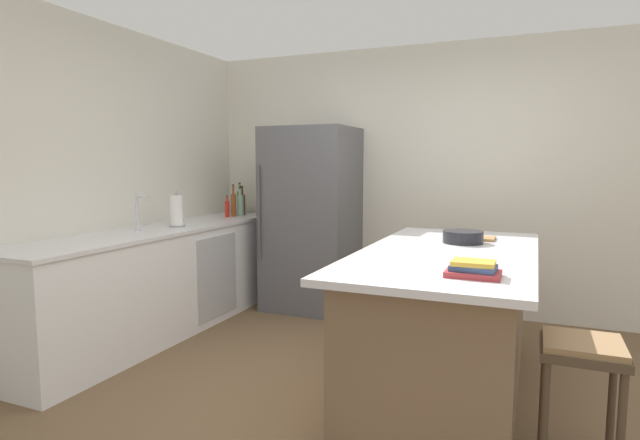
# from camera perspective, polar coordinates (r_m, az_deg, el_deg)

# --- Properties ---
(ground_plane) EXTENTS (7.20, 7.20, 0.00)m
(ground_plane) POSITION_cam_1_polar(r_m,az_deg,el_deg) (3.29, 5.72, -20.07)
(ground_plane) COLOR brown
(wall_rear) EXTENTS (6.00, 0.10, 2.60)m
(wall_rear) POSITION_cam_1_polar(r_m,az_deg,el_deg) (5.14, 13.38, 4.36)
(wall_rear) COLOR silver
(wall_rear) RESTS_ON ground_plane
(wall_left) EXTENTS (0.10, 6.00, 2.60)m
(wall_left) POSITION_cam_1_polar(r_m,az_deg,el_deg) (4.35, -26.64, 3.54)
(wall_left) COLOR silver
(wall_left) RESTS_ON ground_plane
(counter_run_left) EXTENTS (0.65, 2.94, 0.91)m
(counter_run_left) POSITION_cam_1_polar(r_m,az_deg,el_deg) (4.66, -17.12, -6.42)
(counter_run_left) COLOR white
(counter_run_left) RESTS_ON ground_plane
(kitchen_island) EXTENTS (1.04, 2.14, 0.91)m
(kitchen_island) POSITION_cam_1_polar(r_m,az_deg,el_deg) (3.42, 13.88, -10.83)
(kitchen_island) COLOR #7A6047
(kitchen_island) RESTS_ON ground_plane
(refrigerator) EXTENTS (0.84, 0.76, 1.81)m
(refrigerator) POSITION_cam_1_polar(r_m,az_deg,el_deg) (5.12, -0.96, 0.11)
(refrigerator) COLOR #56565B
(refrigerator) RESTS_ON ground_plane
(bar_stool) EXTENTS (0.36, 0.36, 0.66)m
(bar_stool) POSITION_cam_1_polar(r_m,az_deg,el_deg) (2.72, 27.15, -14.25)
(bar_stool) COLOR #473828
(bar_stool) RESTS_ON ground_plane
(sink_faucet) EXTENTS (0.15, 0.05, 0.30)m
(sink_faucet) POSITION_cam_1_polar(r_m,az_deg,el_deg) (4.44, -19.60, 0.86)
(sink_faucet) COLOR silver
(sink_faucet) RESTS_ON counter_run_left
(paper_towel_roll) EXTENTS (0.14, 0.14, 0.31)m
(paper_towel_roll) POSITION_cam_1_polar(r_m,az_deg,el_deg) (4.64, -15.70, 0.92)
(paper_towel_roll) COLOR gray
(paper_towel_roll) RESTS_ON counter_run_left
(olive_oil_bottle) EXTENTS (0.06, 0.06, 0.34)m
(olive_oil_bottle) POSITION_cam_1_polar(r_m,az_deg,el_deg) (5.70, -8.92, 2.02)
(olive_oil_bottle) COLOR olive
(olive_oil_bottle) RESTS_ON counter_run_left
(whiskey_bottle) EXTENTS (0.07, 0.07, 0.31)m
(whiskey_bottle) POSITION_cam_1_polar(r_m,az_deg,el_deg) (5.57, -8.70, 1.84)
(whiskey_bottle) COLOR brown
(whiskey_bottle) RESTS_ON counter_run_left
(gin_bottle) EXTENTS (0.07, 0.07, 0.30)m
(gin_bottle) POSITION_cam_1_polar(r_m,az_deg,el_deg) (5.46, -8.87, 1.72)
(gin_bottle) COLOR #8CB79E
(gin_bottle) RESTS_ON counter_run_left
(vinegar_bottle) EXTENTS (0.05, 0.05, 0.33)m
(vinegar_bottle) POSITION_cam_1_polar(r_m,az_deg,el_deg) (5.41, -9.63, 1.73)
(vinegar_bottle) COLOR #994C23
(vinegar_bottle) RESTS_ON counter_run_left
(hot_sauce_bottle) EXTENTS (0.04, 0.04, 0.22)m
(hot_sauce_bottle) POSITION_cam_1_polar(r_m,az_deg,el_deg) (5.34, -10.32, 1.26)
(hot_sauce_bottle) COLOR red
(hot_sauce_bottle) RESTS_ON counter_run_left
(cookbook_stack) EXTENTS (0.26, 0.19, 0.08)m
(cookbook_stack) POSITION_cam_1_polar(r_m,az_deg,el_deg) (2.60, 16.72, -5.29)
(cookbook_stack) COLOR #A83338
(cookbook_stack) RESTS_ON kitchen_island
(mixing_bowl) EXTENTS (0.27, 0.27, 0.08)m
(mixing_bowl) POSITION_cam_1_polar(r_m,az_deg,el_deg) (3.67, 15.65, -1.83)
(mixing_bowl) COLOR black
(mixing_bowl) RESTS_ON kitchen_island
(cutting_board) EXTENTS (0.29, 0.20, 0.02)m
(cutting_board) POSITION_cam_1_polar(r_m,az_deg,el_deg) (3.88, 16.81, -1.92)
(cutting_board) COLOR #9E7042
(cutting_board) RESTS_ON kitchen_island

